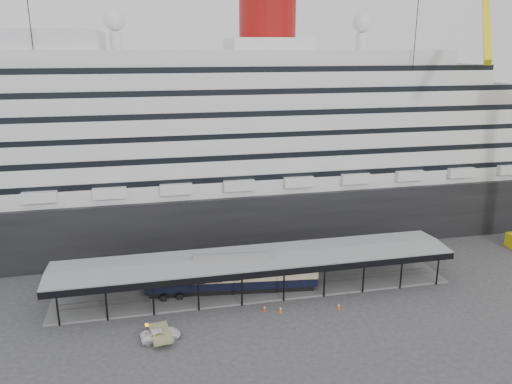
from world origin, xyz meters
TOP-DOWN VIEW (x-y plane):
  - ground at (0.00, 0.00)m, footprint 200.00×200.00m
  - cruise_ship at (0.05, 32.00)m, footprint 130.00×30.00m
  - platform_canopy at (0.00, 5.00)m, footprint 56.00×9.18m
  - port_truck at (-13.82, -4.92)m, footprint 4.90×2.73m
  - pullman_carriage at (-3.50, 5.00)m, footprint 24.13×5.89m
  - traffic_cone_left at (-0.28, -1.12)m, footprint 0.49×0.49m
  - traffic_cone_mid at (1.70, -1.81)m, footprint 0.52×0.52m
  - traffic_cone_right at (9.41, -2.77)m, footprint 0.53×0.53m

SIDE VIEW (x-z plane):
  - ground at x=0.00m, z-range 0.00..0.00m
  - traffic_cone_mid at x=1.70m, z-range 0.00..0.79m
  - traffic_cone_left at x=-0.28m, z-range 0.00..0.81m
  - traffic_cone_right at x=9.41m, z-range 0.00..0.85m
  - port_truck at x=-13.82m, z-range 0.00..1.30m
  - platform_canopy at x=0.00m, z-range -0.29..5.01m
  - pullman_carriage at x=-3.50m, z-range -8.91..14.58m
  - cruise_ship at x=0.05m, z-range -3.60..40.30m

